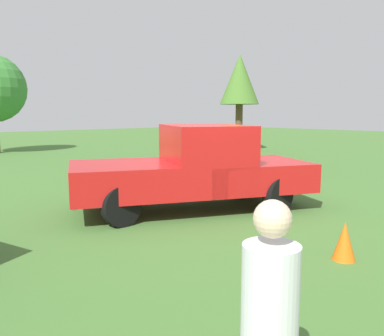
# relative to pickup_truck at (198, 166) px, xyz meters

# --- Properties ---
(ground_plane) EXTENTS (80.00, 80.00, 0.00)m
(ground_plane) POSITION_rel_pickup_truck_xyz_m (0.21, -0.34, -0.94)
(ground_plane) COLOR #477533
(pickup_truck) EXTENTS (5.37, 3.91, 1.81)m
(pickup_truck) POSITION_rel_pickup_truck_xyz_m (0.00, 0.00, 0.00)
(pickup_truck) COLOR black
(pickup_truck) RESTS_ON ground_plane
(sedan_near) EXTENTS (4.50, 4.43, 1.46)m
(sedan_near) POSITION_rel_pickup_truck_xyz_m (5.03, 3.94, -0.26)
(sedan_near) COLOR black
(sedan_near) RESTS_ON ground_plane
(person_bystander) EXTENTS (0.45, 0.45, 1.60)m
(person_bystander) POSITION_rel_pickup_truck_xyz_m (-3.90, -4.84, -0.04)
(person_bystander) COLOR navy
(person_bystander) RESTS_ON ground_plane
(tree_far_center) EXTENTS (2.13, 2.13, 5.20)m
(tree_far_center) POSITION_rel_pickup_truck_xyz_m (10.66, 8.29, 2.86)
(tree_far_center) COLOR brown
(tree_far_center) RESTS_ON ground_plane
(traffic_cone) EXTENTS (0.32, 0.32, 0.55)m
(traffic_cone) POSITION_rel_pickup_truck_xyz_m (-0.46, -3.55, -0.66)
(traffic_cone) COLOR orange
(traffic_cone) RESTS_ON ground_plane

